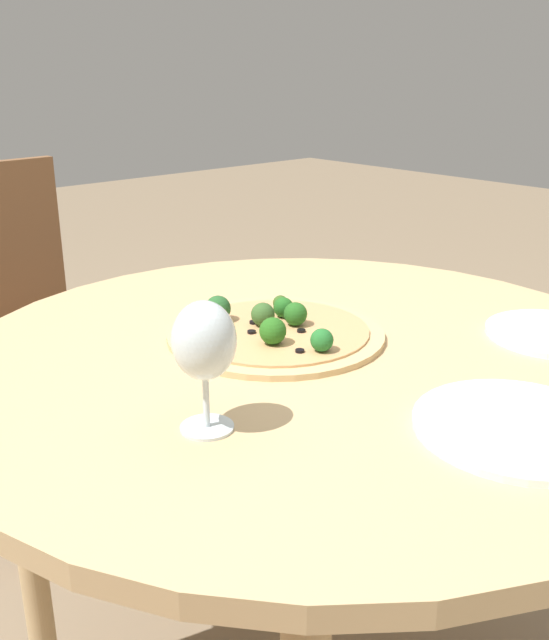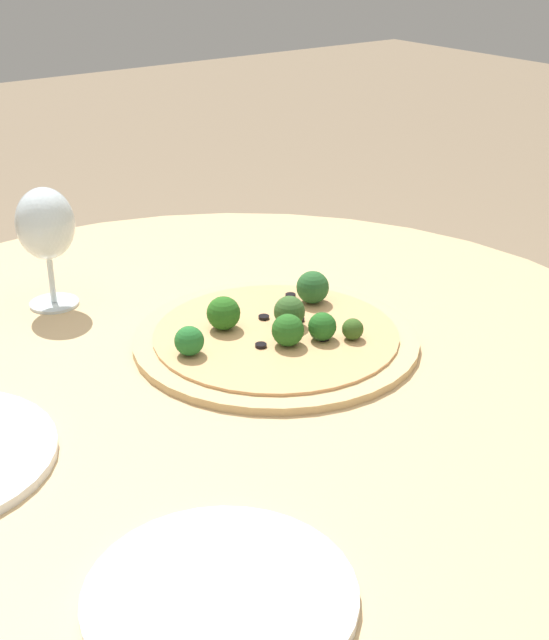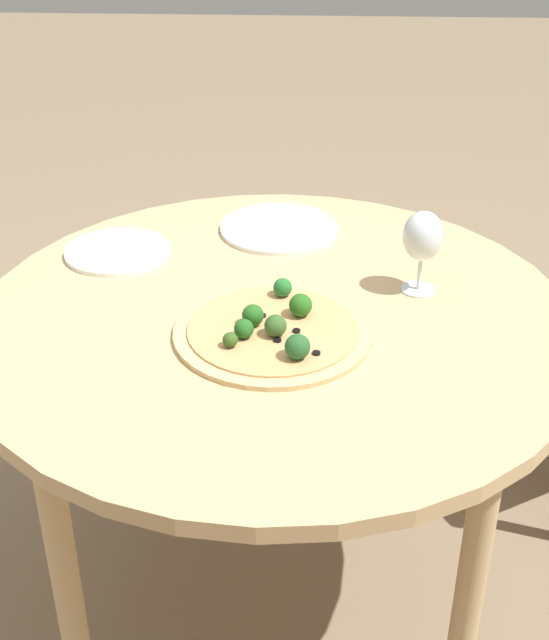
# 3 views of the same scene
# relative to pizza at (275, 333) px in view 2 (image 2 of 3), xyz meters

# --- Properties ---
(dining_table) EXTENTS (1.12, 1.12, 0.74)m
(dining_table) POSITION_rel_pizza_xyz_m (0.00, -0.08, -0.08)
(dining_table) COLOR tan
(dining_table) RESTS_ON ground_plane
(pizza) EXTENTS (0.36, 0.36, 0.06)m
(pizza) POSITION_rel_pizza_xyz_m (0.00, 0.00, 0.00)
(pizza) COLOR tan
(pizza) RESTS_ON dining_table
(wine_glass) EXTENTS (0.08, 0.08, 0.16)m
(wine_glass) POSITION_rel_pizza_xyz_m (-0.27, -0.18, 0.10)
(wine_glass) COLOR silver
(wine_glass) RESTS_ON dining_table
(plate_far) EXTENTS (0.22, 0.22, 0.01)m
(plate_far) POSITION_rel_pizza_xyz_m (0.34, -0.31, -0.01)
(plate_far) COLOR white
(plate_far) RESTS_ON dining_table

